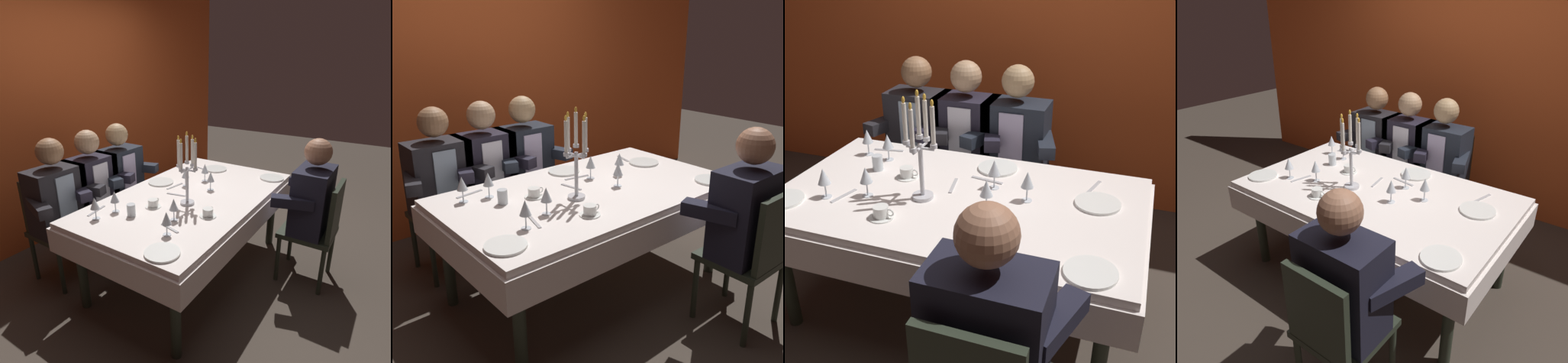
# 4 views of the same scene
# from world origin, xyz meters

# --- Properties ---
(ground_plane) EXTENTS (12.00, 12.00, 0.00)m
(ground_plane) POSITION_xyz_m (0.00, 0.00, 0.00)
(ground_plane) COLOR #3F352D
(back_wall) EXTENTS (6.00, 0.12, 2.70)m
(back_wall) POSITION_xyz_m (0.00, 1.66, 1.35)
(back_wall) COLOR #DC5725
(back_wall) RESTS_ON ground_plane
(dining_table) EXTENTS (1.94, 1.14, 0.74)m
(dining_table) POSITION_xyz_m (0.00, 0.00, 0.62)
(dining_table) COLOR white
(dining_table) RESTS_ON ground_plane
(candelabra) EXTENTS (0.19, 0.19, 0.57)m
(candelabra) POSITION_xyz_m (-0.17, -0.08, 1.01)
(candelabra) COLOR silver
(candelabra) RESTS_ON dining_table
(dinner_plate_0) EXTENTS (0.23, 0.23, 0.01)m
(dinner_plate_0) POSITION_xyz_m (0.09, 0.39, 0.75)
(dinner_plate_0) COLOR white
(dinner_plate_0) RESTS_ON dining_table
(dinner_plate_1) EXTENTS (0.22, 0.22, 0.01)m
(dinner_plate_1) POSITION_xyz_m (-0.83, -0.35, 0.75)
(dinner_plate_1) COLOR white
(dinner_plate_1) RESTS_ON dining_table
(dinner_plate_2) EXTENTS (0.23, 0.23, 0.01)m
(dinner_plate_2) POSITION_xyz_m (0.70, 0.15, 0.75)
(dinner_plate_2) COLOR white
(dinner_plate_2) RESTS_ON dining_table
(dinner_plate_3) EXTENTS (0.22, 0.22, 0.01)m
(dinner_plate_3) POSITION_xyz_m (0.75, -0.43, 0.75)
(dinner_plate_3) COLOR white
(dinner_plate_3) RESTS_ON dining_table
(wine_glass_0) EXTENTS (0.07, 0.07, 0.16)m
(wine_glass_0) POSITION_xyz_m (-0.64, -0.24, 0.85)
(wine_glass_0) COLOR silver
(wine_glass_0) RESTS_ON dining_table
(wine_glass_1) EXTENTS (0.07, 0.07, 0.16)m
(wine_glass_1) POSITION_xyz_m (0.15, 0.15, 0.85)
(wine_glass_1) COLOR silver
(wine_glass_1) RESTS_ON dining_table
(wine_glass_2) EXTENTS (0.07, 0.07, 0.16)m
(wine_glass_2) POSITION_xyz_m (-0.73, 0.33, 0.85)
(wine_glass_2) COLOR silver
(wine_glass_2) RESTS_ON dining_table
(wine_glass_3) EXTENTS (0.07, 0.07, 0.16)m
(wine_glass_3) POSITION_xyz_m (0.19, -0.08, 0.85)
(wine_glass_3) COLOR silver
(wine_glass_3) RESTS_ON dining_table
(wine_glass_4) EXTENTS (0.07, 0.07, 0.16)m
(wine_glass_4) POSITION_xyz_m (-0.57, 0.29, 0.85)
(wine_glass_4) COLOR silver
(wine_glass_4) RESTS_ON dining_table
(wine_glass_5) EXTENTS (0.07, 0.07, 0.16)m
(wine_glass_5) POSITION_xyz_m (0.35, 0.07, 0.85)
(wine_glass_5) COLOR silver
(wine_glass_5) RESTS_ON dining_table
(wine_glass_6) EXTENTS (0.07, 0.07, 0.16)m
(wine_glass_6) POSITION_xyz_m (-0.45, -0.15, 0.86)
(wine_glass_6) COLOR silver
(wine_glass_6) RESTS_ON dining_table
(water_tumbler_0) EXTENTS (0.06, 0.06, 0.09)m
(water_tumbler_0) POSITION_xyz_m (-0.56, 0.15, 0.79)
(water_tumbler_0) COLOR silver
(water_tumbler_0) RESTS_ON dining_table
(coffee_cup_0) EXTENTS (0.13, 0.12, 0.06)m
(coffee_cup_0) POSITION_xyz_m (-0.35, 0.11, 0.77)
(coffee_cup_0) COLOR white
(coffee_cup_0) RESTS_ON dining_table
(coffee_cup_1) EXTENTS (0.13, 0.12, 0.06)m
(coffee_cup_1) POSITION_xyz_m (-0.27, -0.32, 0.77)
(coffee_cup_1) COLOR white
(coffee_cup_1) RESTS_ON dining_table
(fork_0) EXTENTS (0.06, 0.17, 0.01)m
(fork_0) POSITION_xyz_m (-0.56, -0.20, 0.74)
(fork_0) COLOR #B7B7BC
(fork_0) RESTS_ON dining_table
(knife_1) EXTENTS (0.19, 0.05, 0.01)m
(knife_1) POSITION_xyz_m (0.08, 0.23, 0.74)
(knife_1) COLOR #B7B7BC
(knife_1) RESTS_ON dining_table
(knife_2) EXTENTS (0.19, 0.05, 0.01)m
(knife_2) POSITION_xyz_m (-0.64, 0.42, 0.74)
(knife_2) COLOR #B7B7BC
(knife_2) RESTS_ON dining_table
(spoon_3) EXTENTS (0.06, 0.17, 0.01)m
(spoon_3) POSITION_xyz_m (0.66, 0.34, 0.74)
(spoon_3) COLOR #B7B7BC
(spoon_3) RESTS_ON dining_table
(fork_4) EXTENTS (0.05, 0.17, 0.01)m
(fork_4) POSITION_xyz_m (-0.07, 0.10, 0.74)
(fork_4) COLOR #B7B7BC
(fork_4) RESTS_ON dining_table
(seated_diner_0) EXTENTS (0.63, 0.48, 1.24)m
(seated_diner_0) POSITION_xyz_m (-0.65, 0.89, 0.74)
(seated_diner_0) COLOR #272E22
(seated_diner_0) RESTS_ON ground_plane
(seated_diner_1) EXTENTS (0.63, 0.48, 1.24)m
(seated_diner_1) POSITION_xyz_m (-0.29, 0.89, 0.74)
(seated_diner_1) COLOR #272E22
(seated_diner_1) RESTS_ON ground_plane
(seated_diner_2) EXTENTS (0.63, 0.48, 1.24)m
(seated_diner_2) POSITION_xyz_m (0.07, 0.89, 0.74)
(seated_diner_2) COLOR #272E22
(seated_diner_2) RESTS_ON ground_plane
(seated_diner_3) EXTENTS (0.63, 0.48, 1.24)m
(seated_diner_3) POSITION_xyz_m (0.46, -0.89, 0.74)
(seated_diner_3) COLOR #272E22
(seated_diner_3) RESTS_ON ground_plane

